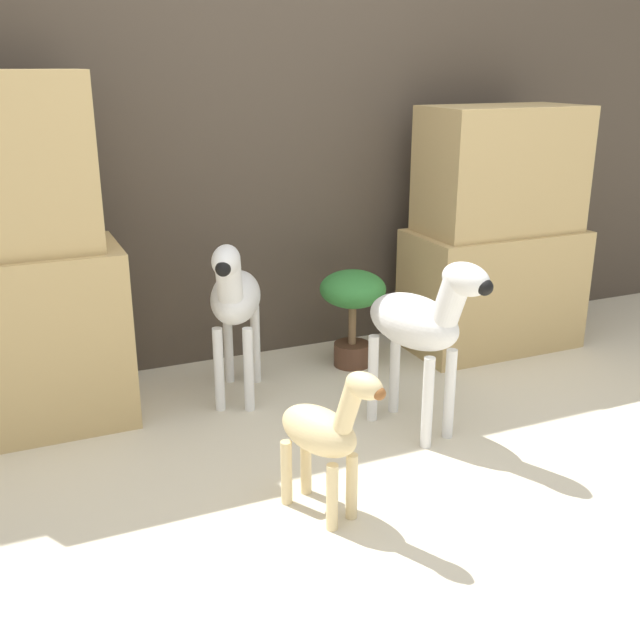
# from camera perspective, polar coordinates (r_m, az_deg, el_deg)

# --- Properties ---
(ground_plane) EXTENTS (14.00, 14.00, 0.00)m
(ground_plane) POSITION_cam_1_polar(r_m,az_deg,el_deg) (2.46, 7.42, -14.39)
(ground_plane) COLOR beige
(wall_back) EXTENTS (6.40, 0.08, 2.20)m
(wall_back) POSITION_cam_1_polar(r_m,az_deg,el_deg) (3.48, -5.42, 14.88)
(wall_back) COLOR #473D33
(wall_back) RESTS_ON ground_plane
(rock_pillar_left) EXTENTS (0.83, 0.45, 1.33)m
(rock_pillar_left) POSITION_cam_1_polar(r_m,az_deg,el_deg) (2.99, -22.90, 3.13)
(rock_pillar_left) COLOR tan
(rock_pillar_left) RESTS_ON ground_plane
(rock_pillar_right) EXTENTS (0.83, 0.45, 1.16)m
(rock_pillar_right) POSITION_cam_1_polar(r_m,az_deg,el_deg) (3.72, 13.25, 6.11)
(rock_pillar_right) COLOR tan
(rock_pillar_right) RESTS_ON ground_plane
(zebra_right) EXTENTS (0.31, 0.56, 0.71)m
(zebra_right) POSITION_cam_1_polar(r_m,az_deg,el_deg) (2.76, 7.72, -0.17)
(zebra_right) COLOR white
(zebra_right) RESTS_ON ground_plane
(zebra_left) EXTENTS (0.36, 0.55, 0.71)m
(zebra_left) POSITION_cam_1_polar(r_m,az_deg,el_deg) (3.04, -6.54, 1.66)
(zebra_left) COLOR white
(zebra_left) RESTS_ON ground_plane
(giraffe_figurine) EXTENTS (0.24, 0.40, 0.53)m
(giraffe_figurine) POSITION_cam_1_polar(r_m,az_deg,el_deg) (2.29, 0.36, -8.51)
(giraffe_figurine) COLOR beige
(giraffe_figurine) RESTS_ON ground_plane
(potted_palm_front) EXTENTS (0.30, 0.30, 0.46)m
(potted_palm_front) POSITION_cam_1_polar(r_m,az_deg,el_deg) (3.42, 2.50, 1.50)
(potted_palm_front) COLOR #513323
(potted_palm_front) RESTS_ON ground_plane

